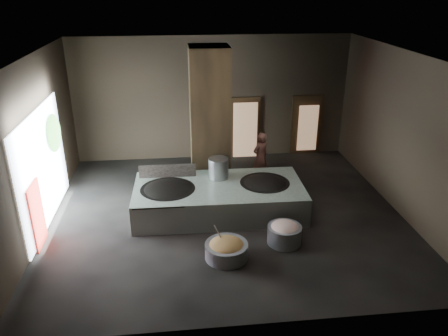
{
  "coord_description": "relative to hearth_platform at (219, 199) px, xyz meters",
  "views": [
    {
      "loc": [
        -1.3,
        -11.07,
        6.26
      ],
      "look_at": [
        -0.02,
        0.42,
        1.25
      ],
      "focal_mm": 35.0,
      "sensor_mm": 36.0,
      "label": 1
    }
  ],
  "objects": [
    {
      "name": "doorway_far_glow",
      "position": [
        3.83,
        4.2,
        0.63
      ],
      "size": [
        0.75,
        0.04,
        1.78
      ],
      "primitive_type": "cube",
      "color": "#8C6647",
      "rests_on": "ground"
    },
    {
      "name": "wok_left_rim",
      "position": [
        -1.45,
        -0.05,
        0.4
      ],
      "size": [
        1.55,
        1.55,
        0.05
      ],
      "primitive_type": "cylinder",
      "color": "black",
      "rests_on": "hearth_platform"
    },
    {
      "name": "floor",
      "position": [
        0.2,
        -0.13,
        -0.47
      ],
      "size": [
        10.0,
        9.0,
        0.1
      ],
      "primitive_type": "cube",
      "color": "black",
      "rests_on": "ground"
    },
    {
      "name": "left_opening",
      "position": [
        -4.75,
        0.07,
        1.18
      ],
      "size": [
        0.04,
        4.2,
        3.1
      ],
      "primitive_type": "cube",
      "color": "white",
      "rests_on": "ground"
    },
    {
      "name": "ladle",
      "position": [
        -0.2,
        -2.18,
        0.13
      ],
      "size": [
        0.32,
        0.31,
        0.75
      ],
      "primitive_type": "cylinder",
      "rotation": [
        0.49,
        0.0,
        -0.8
      ],
      "color": "#9DA1A5",
      "rests_on": "veg_basin"
    },
    {
      "name": "platform_cap",
      "position": [
        0.0,
        0.0,
        0.39
      ],
      "size": [
        4.73,
        2.27,
        0.03
      ],
      "primitive_type": "cube",
      "color": "black",
      "rests_on": "hearth_platform"
    },
    {
      "name": "hearth_platform",
      "position": [
        0.0,
        0.0,
        0.0
      ],
      "size": [
        4.88,
        2.41,
        0.84
      ],
      "primitive_type": "cube",
      "rotation": [
        0.0,
        0.0,
        -0.02
      ],
      "color": "#A0AF9D",
      "rests_on": "ground"
    },
    {
      "name": "meat_fill",
      "position": [
        1.51,
        -1.83,
        0.03
      ],
      "size": [
        0.72,
        0.72,
        0.28
      ],
      "primitive_type": "ellipsoid",
      "color": "tan",
      "rests_on": "meat_basin"
    },
    {
      "name": "veg_fill",
      "position": [
        -0.05,
        -2.33,
        -0.07
      ],
      "size": [
        0.86,
        0.86,
        0.27
      ],
      "primitive_type": "ellipsoid",
      "color": "olive",
      "rests_on": "veg_basin"
    },
    {
      "name": "cook",
      "position": [
        1.6,
        2.04,
        0.42
      ],
      "size": [
        0.73,
        0.65,
        1.68
      ],
      "primitive_type": "imported",
      "rotation": [
        0.0,
        0.0,
        3.66
      ],
      "color": "#9B5C4F",
      "rests_on": "ground"
    },
    {
      "name": "doorway_near_glow",
      "position": [
        1.42,
        4.19,
        0.63
      ],
      "size": [
        0.9,
        0.04,
        2.13
      ],
      "primitive_type": "cube",
      "color": "#8C6647",
      "rests_on": "ground"
    },
    {
      "name": "splash_guard",
      "position": [
        -1.45,
        0.75,
        0.61
      ],
      "size": [
        1.68,
        0.1,
        0.42
      ],
      "primitive_type": "cube",
      "rotation": [
        0.0,
        0.0,
        -0.02
      ],
      "color": "black",
      "rests_on": "hearth_platform"
    },
    {
      "name": "veg_basin",
      "position": [
        -0.05,
        -2.33,
        -0.23
      ],
      "size": [
        1.35,
        1.35,
        0.39
      ],
      "primitive_type": "cylinder",
      "rotation": [
        0.0,
        0.0,
        -0.36
      ],
      "color": "gray",
      "rests_on": "ground"
    },
    {
      "name": "left_wall",
      "position": [
        -4.85,
        -0.13,
        1.83
      ],
      "size": [
        0.1,
        9.0,
        4.5
      ],
      "primitive_type": "cube",
      "color": "black",
      "rests_on": "ground"
    },
    {
      "name": "meat_basin",
      "position": [
        1.51,
        -1.83,
        -0.18
      ],
      "size": [
        1.13,
        1.13,
        0.48
      ],
      "primitive_type": "cylinder",
      "rotation": [
        0.0,
        0.0,
        -0.37
      ],
      "color": "gray",
      "rests_on": "ground"
    },
    {
      "name": "right_wall",
      "position": [
        5.25,
        -0.13,
        1.83
      ],
      "size": [
        0.1,
        9.0,
        4.5
      ],
      "primitive_type": "cube",
      "color": "black",
      "rests_on": "ground"
    },
    {
      "name": "pillar",
      "position": [
        -0.1,
        1.77,
        1.83
      ],
      "size": [
        1.2,
        1.2,
        4.5
      ],
      "primitive_type": "cube",
      "color": "black",
      "rests_on": "ground"
    },
    {
      "name": "doorway_far",
      "position": [
        3.8,
        4.32,
        0.68
      ],
      "size": [
        1.18,
        0.08,
        2.38
      ],
      "primitive_type": "cube",
      "color": "black",
      "rests_on": "ground"
    },
    {
      "name": "wok_left",
      "position": [
        -1.45,
        -0.05,
        0.33
      ],
      "size": [
        1.52,
        1.52,
        0.42
      ],
      "primitive_type": "ellipsoid",
      "color": "black",
      "rests_on": "hearth_platform"
    },
    {
      "name": "pavilion_sliver",
      "position": [
        -4.68,
        -1.23,
        0.43
      ],
      "size": [
        0.05,
        0.9,
        1.7
      ],
      "primitive_type": "cube",
      "color": "maroon",
      "rests_on": "ground"
    },
    {
      "name": "ceiling",
      "position": [
        0.2,
        -0.13,
        4.13
      ],
      "size": [
        10.0,
        9.0,
        0.1
      ],
      "primitive_type": "cube",
      "color": "black",
      "rests_on": "back_wall"
    },
    {
      "name": "tree_silhouette",
      "position": [
        -4.65,
        1.17,
        1.78
      ],
      "size": [
        0.28,
        1.1,
        1.1
      ],
      "primitive_type": "ellipsoid",
      "color": "#194714",
      "rests_on": "left_opening"
    },
    {
      "name": "stock_pot",
      "position": [
        0.05,
        0.55,
        0.71
      ],
      "size": [
        0.59,
        0.59,
        0.63
      ],
      "primitive_type": "cylinder",
      "color": "#9DA1A5",
      "rests_on": "hearth_platform"
    },
    {
      "name": "back_wall",
      "position": [
        0.2,
        4.42,
        1.83
      ],
      "size": [
        10.0,
        0.1,
        4.5
      ],
      "primitive_type": "cube",
      "color": "black",
      "rests_on": "ground"
    },
    {
      "name": "front_wall",
      "position": [
        0.2,
        -4.68,
        1.83
      ],
      "size": [
        10.0,
        0.1,
        4.5
      ],
      "primitive_type": "cube",
      "color": "black",
      "rests_on": "ground"
    },
    {
      "name": "wok_right_rim",
      "position": [
        1.35,
        0.05,
        0.4
      ],
      "size": [
        1.45,
        1.45,
        0.05
      ],
      "primitive_type": "cylinder",
      "color": "black",
      "rests_on": "hearth_platform"
    },
    {
      "name": "doorway_near",
      "position": [
        1.4,
        4.32,
        0.68
      ],
      "size": [
        1.18,
        0.08,
        2.38
      ],
      "primitive_type": "cube",
      "color": "black",
      "rests_on": "ground"
    },
    {
      "name": "wok_right",
      "position": [
        1.35,
        0.05,
        0.33
      ],
      "size": [
        1.42,
        1.42,
        0.4
      ],
      "primitive_type": "ellipsoid",
      "color": "black",
      "rests_on": "hearth_platform"
    }
  ]
}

